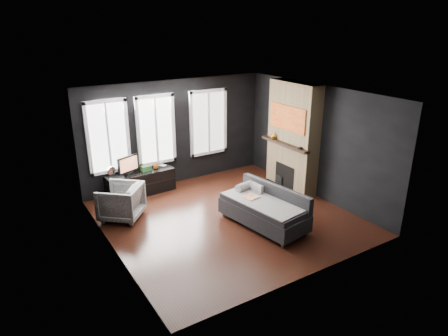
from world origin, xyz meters
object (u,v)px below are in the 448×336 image
sofa (263,207)px  book (160,163)px  mantel_vase (274,135)px  mug (156,166)px  monitor (128,164)px  armchair (121,200)px  media_console (141,183)px

sofa → book: bearing=99.2°
mantel_vase → mug: bearing=156.5°
sofa → monitor: (-1.87, 2.88, 0.43)m
book → mantel_vase: (2.59, -1.30, 0.64)m
sofa → monitor: bearing=114.0°
book → sofa: bearing=-71.7°
monitor → book: bearing=-12.1°
monitor → mantel_vase: size_ratio=3.29×
armchair → mantel_vase: 4.10m
media_console → mug: bearing=-2.6°
sofa → mug: sofa is taller
sofa → book: size_ratio=9.59×
media_console → mug: 0.55m
sofa → armchair: (-2.41, 1.89, 0.01)m
sofa → mantel_vase: (1.59, 1.72, 0.91)m
media_console → monitor: (-0.29, -0.03, 0.56)m
sofa → armchair: bearing=132.9°
media_console → book: size_ratio=8.42×
mug → media_console: bearing=-179.1°
monitor → book: 0.90m
media_console → mantel_vase: size_ratio=9.12×
sofa → mug: 3.15m
armchair → mug: 1.63m
mantel_vase → book: bearing=153.3°
book → mantel_vase: size_ratio=1.08×
sofa → mug: bearing=102.7°
armchair → media_console: armchair is taller
armchair → mug: armchair is taller
monitor → mug: bearing=-18.4°
monitor → mantel_vase: mantel_vase is taller
armchair → book: 1.83m
armchair → mantel_vase: mantel_vase is taller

